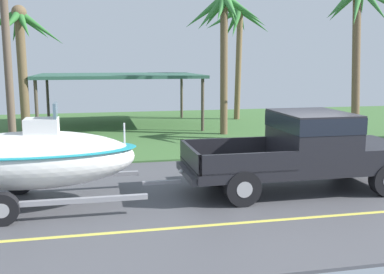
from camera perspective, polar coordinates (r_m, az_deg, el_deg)
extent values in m
cube|color=#4C4C51|center=(11.69, 14.74, -6.63)|extent=(36.00, 8.00, 0.06)
cube|color=#3D6633|center=(21.84, 1.65, 1.21)|extent=(36.00, 14.00, 0.11)
cube|color=#DBCC4C|center=(10.19, 19.37, -9.08)|extent=(34.20, 0.12, 0.01)
cube|color=black|center=(11.51, 12.90, -3.42)|extent=(5.42, 2.06, 0.22)
cube|color=black|center=(12.39, 21.15, -1.49)|extent=(1.52, 2.06, 0.38)
cube|color=black|center=(11.54, 14.74, 0.10)|extent=(1.62, 2.06, 1.19)
cube|color=black|center=(11.49, 14.81, 1.89)|extent=(1.64, 2.08, 0.38)
cube|color=black|center=(10.91, 5.42, -3.22)|extent=(2.27, 2.06, 0.04)
cube|color=black|center=(11.80, 3.99, -1.22)|extent=(2.27, 0.08, 0.45)
cube|color=black|center=(9.95, 7.16, -3.29)|extent=(2.27, 0.08, 0.45)
cube|color=black|center=(10.59, -0.23, -2.43)|extent=(0.08, 2.06, 0.45)
cube|color=#333338|center=(10.66, -0.76, -4.53)|extent=(0.12, 1.85, 0.16)
sphere|color=#B2B2B7|center=(10.63, -1.40, -4.30)|extent=(0.10, 0.10, 0.10)
cylinder|color=black|center=(13.21, 18.57, -3.03)|extent=(0.80, 0.28, 0.80)
cylinder|color=#9E9EA3|center=(13.21, 18.57, -3.03)|extent=(0.36, 0.29, 0.36)
cylinder|color=black|center=(11.82, 3.52, -4.00)|extent=(0.80, 0.28, 0.80)
cylinder|color=#9E9EA3|center=(11.82, 3.52, -4.00)|extent=(0.36, 0.29, 0.36)
cylinder|color=black|center=(10.12, 6.34, -6.36)|extent=(0.80, 0.28, 0.80)
cylinder|color=#9E9EA3|center=(10.12, 6.34, -6.36)|extent=(0.36, 0.29, 0.36)
cube|color=gray|center=(10.62, -3.79, -5.68)|extent=(0.90, 0.10, 0.08)
cube|color=gray|center=(11.57, -18.49, -4.87)|extent=(4.72, 0.12, 0.10)
cube|color=gray|center=(9.63, -19.78, -7.84)|extent=(4.72, 0.12, 0.10)
cylinder|color=black|center=(11.71, -20.74, -5.14)|extent=(0.64, 0.22, 0.64)
cylinder|color=#9E9EA3|center=(11.71, -20.74, -5.14)|extent=(0.29, 0.23, 0.29)
cylinder|color=black|center=(9.66, -22.60, -8.32)|extent=(0.64, 0.22, 0.64)
cylinder|color=#9E9EA3|center=(9.66, -22.60, -8.32)|extent=(0.29, 0.23, 0.29)
ellipsoid|color=white|center=(10.44, -19.27, -2.70)|extent=(4.39, 1.96, 1.23)
ellipsoid|color=teal|center=(10.40, -19.34, -1.54)|extent=(4.48, 2.00, 0.12)
cube|color=silver|center=(10.31, -18.24, 0.44)|extent=(0.70, 0.60, 0.65)
cube|color=slate|center=(10.23, -16.70, 3.13)|extent=(0.06, 0.56, 0.36)
cylinder|color=silver|center=(10.29, -8.45, 0.37)|extent=(0.04, 0.04, 0.50)
cylinder|color=#4C4238|center=(25.03, -1.30, 5.03)|extent=(0.14, 0.14, 2.38)
cylinder|color=#4C4238|center=(20.25, 1.33, 3.96)|extent=(0.14, 0.14, 2.38)
cylinder|color=#4C4238|center=(24.69, -17.57, 4.52)|extent=(0.14, 0.14, 2.38)
cylinder|color=#4C4238|center=(19.83, -18.84, 3.33)|extent=(0.14, 0.14, 2.38)
cube|color=#2D5647|center=(22.09, -9.14, 7.58)|extent=(7.52, 5.41, 0.14)
cylinder|color=brown|center=(24.28, 5.82, 8.81)|extent=(0.30, 0.63, 5.75)
cone|color=#2D6B2D|center=(24.59, 7.76, 14.16)|extent=(1.79, 0.39, 1.37)
cone|color=#2D6B2D|center=(24.90, 6.25, 14.25)|extent=(0.95, 1.24, 1.23)
cone|color=#2D6B2D|center=(24.73, 5.02, 13.90)|extent=(0.92, 1.37, 1.59)
cone|color=#2D6B2D|center=(24.23, 3.86, 14.47)|extent=(1.94, 0.63, 1.31)
cone|color=#2D6B2D|center=(23.61, 5.51, 14.00)|extent=(1.20, 1.72, 1.72)
cone|color=#2D6B2D|center=(23.92, 7.09, 14.72)|extent=(0.96, 1.45, 1.05)
sphere|color=brown|center=(24.42, 5.93, 15.55)|extent=(0.49, 0.49, 0.49)
cylinder|color=brown|center=(18.55, 19.81, 8.29)|extent=(0.30, 0.77, 5.88)
cone|color=#387A38|center=(19.43, 20.40, 15.72)|extent=(1.23, 1.53, 1.14)
cone|color=#387A38|center=(19.09, 18.52, 15.49)|extent=(0.95, 1.65, 1.44)
cone|color=#387A38|center=(18.37, 18.43, 15.70)|extent=(1.60, 0.51, 1.50)
cone|color=#387A38|center=(17.90, 19.95, 15.26)|extent=(1.33, 1.58, 1.74)
cone|color=#387A38|center=(18.33, 21.75, 15.26)|extent=(0.85, 1.44, 1.57)
cylinder|color=brown|center=(19.42, 4.01, 8.64)|extent=(0.31, 0.51, 5.73)
cone|color=#387A38|center=(19.61, 6.66, 15.31)|extent=(1.95, 0.75, 1.46)
cone|color=#387A38|center=(19.90, 4.90, 15.21)|extent=(1.13, 0.99, 1.38)
cone|color=#387A38|center=(20.24, 3.92, 15.65)|extent=(0.68, 1.63, 1.13)
cone|color=#387A38|center=(19.90, 2.89, 15.32)|extent=(1.09, 1.44, 1.42)
cone|color=#387A38|center=(19.51, 1.64, 15.30)|extent=(1.87, 0.82, 1.52)
cone|color=#387A38|center=(19.23, 2.45, 15.20)|extent=(1.54, 0.70, 1.59)
cone|color=#387A38|center=(18.89, 3.67, 15.71)|extent=(1.06, 1.54, 1.35)
cone|color=#387A38|center=(18.78, 4.88, 15.82)|extent=(0.50, 1.83, 1.37)
cone|color=#387A38|center=(19.13, 6.27, 15.71)|extent=(1.46, 1.53, 1.26)
cylinder|color=brown|center=(19.76, -20.37, 7.08)|extent=(0.37, 0.56, 5.04)
cone|color=#2D6B2D|center=(19.63, -18.28, 12.74)|extent=(1.85, 0.44, 1.47)
cone|color=#2D6B2D|center=(20.40, -19.11, 13.01)|extent=(1.36, 1.70, 1.25)
cone|color=#2D6B2D|center=(20.55, -21.15, 12.61)|extent=(0.87, 1.73, 1.35)
cone|color=#2D6B2D|center=(19.22, -21.68, 13.22)|extent=(0.85, 1.55, 1.14)
cone|color=#2D6B2D|center=(19.34, -20.23, 13.02)|extent=(0.87, 1.24, 1.25)
sphere|color=brown|center=(19.84, -20.81, 14.35)|extent=(0.58, 0.58, 0.58)
cylinder|color=brown|center=(15.29, -22.12, 10.14)|extent=(0.24, 0.24, 7.01)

